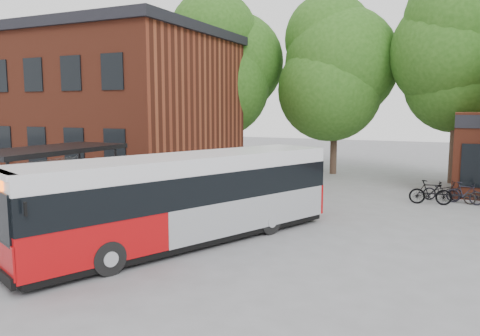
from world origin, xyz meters
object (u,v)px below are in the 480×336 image
at_px(bicycle_1, 430,192).
at_px(bicycle_3, 465,193).
at_px(city_bus, 186,200).
at_px(bicycle_0, 442,191).
at_px(bus_shelter, 51,189).

distance_m(bicycle_1, bicycle_3, 1.57).
xyz_separation_m(city_bus, bicycle_0, (7.10, 10.80, -0.94)).
xyz_separation_m(bicycle_0, bicycle_3, (0.92, -0.47, 0.03)).
bearing_deg(bicycle_1, bicycle_0, -26.66).
xyz_separation_m(bus_shelter, bicycle_1, (11.70, 10.16, -0.91)).
relative_size(city_bus, bicycle_3, 6.82).
bearing_deg(city_bus, bus_shelter, -149.90).
bearing_deg(bus_shelter, city_bus, 6.84).
distance_m(bus_shelter, bicycle_1, 15.52).
bearing_deg(bus_shelter, bicycle_0, 43.17).
bearing_deg(bicycle_3, bus_shelter, 148.27).
height_order(bicycle_0, bicycle_3, bicycle_3).
bearing_deg(bus_shelter, bicycle_3, 39.91).
height_order(city_bus, bicycle_1, city_bus).
height_order(bicycle_0, bicycle_1, bicycle_1).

